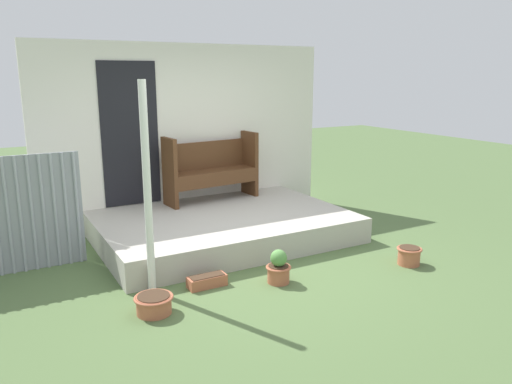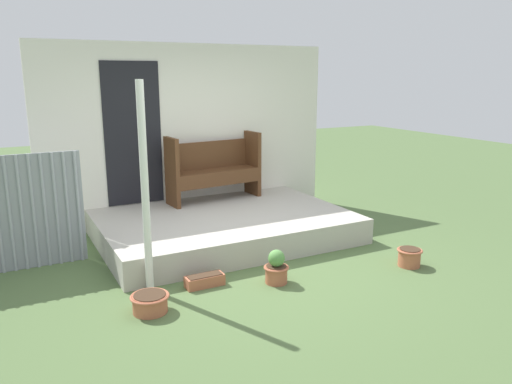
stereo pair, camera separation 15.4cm
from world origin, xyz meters
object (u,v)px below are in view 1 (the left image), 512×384
Objects in this scene: bench at (211,167)px; flower_pot_left at (154,303)px; flower_pot_middle at (279,268)px; flower_pot_right at (409,255)px; planter_box_rect at (207,281)px; support_post at (147,191)px.

bench is 3.09m from flower_pot_left.
bench reaches higher than flower_pot_middle.
flower_pot_left is 2.99m from flower_pot_right.
flower_pot_left reaches higher than planter_box_rect.
flower_pot_right reaches higher than flower_pot_left.
planter_box_rect is (-2.31, 0.58, -0.05)m from flower_pot_right.
support_post is at bearing -133.61° from bench.
flower_pot_left is 0.90× the size of planter_box_rect.
flower_pot_left is at bearing -105.84° from support_post.
support_post is 5.78× the size of flower_pot_middle.
support_post is 3.09m from flower_pot_right.
flower_pot_right reaches higher than planter_box_rect.
flower_pot_left is 1.26× the size of flower_pot_right.
bench is 4.94× the size of flower_pot_right.
bench reaches higher than flower_pot_right.
flower_pot_left is at bearing -130.12° from bench.
bench is 3.91× the size of flower_pot_middle.
support_post is 1.48× the size of bench.
flower_pot_middle is at bearing -21.13° from planter_box_rect.
flower_pot_middle is at bearing 169.16° from flower_pot_right.
bench is (1.57, 2.00, -0.22)m from support_post.
planter_box_rect is (-0.71, 0.27, -0.10)m from flower_pot_middle.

